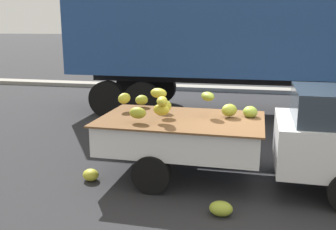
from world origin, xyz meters
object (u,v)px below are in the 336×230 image
fallen_banana_bunch_near_tailgate (91,175)px  fallen_banana_bunch_by_wheel (221,208)px  semi_trailer (268,30)px  pickup_truck (300,137)px

fallen_banana_bunch_near_tailgate → fallen_banana_bunch_by_wheel: bearing=-18.7°
semi_trailer → fallen_banana_bunch_by_wheel: 7.19m
pickup_truck → semi_trailer: 5.66m
pickup_truck → fallen_banana_bunch_near_tailgate: size_ratio=16.43×
semi_trailer → fallen_banana_bunch_near_tailgate: (-3.12, -5.92, -2.44)m
fallen_banana_bunch_near_tailgate → pickup_truck: bearing=8.5°
fallen_banana_bunch_by_wheel → fallen_banana_bunch_near_tailgate: bearing=161.3°
semi_trailer → fallen_banana_bunch_by_wheel: bearing=-96.7°
pickup_truck → fallen_banana_bunch_by_wheel: pickup_truck is taller
pickup_truck → fallen_banana_bunch_near_tailgate: (-3.54, -0.53, -0.78)m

